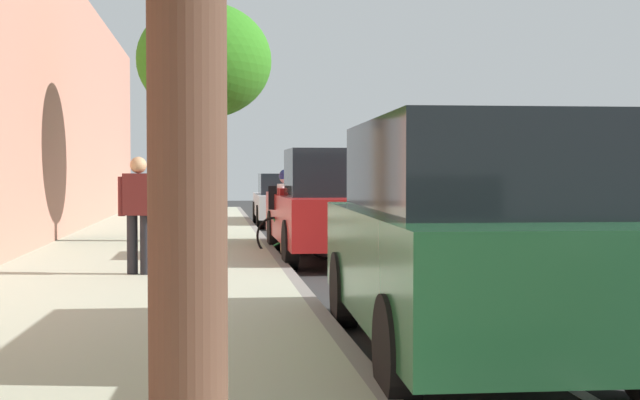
% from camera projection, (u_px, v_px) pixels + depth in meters
% --- Properties ---
extents(ground, '(62.06, 62.06, 0.00)m').
position_uv_depth(ground, '(388.00, 257.00, 15.45)').
color(ground, '#2D2D2D').
extents(sidewalk, '(4.23, 38.79, 0.14)m').
position_uv_depth(sidewalk, '(149.00, 256.00, 14.90)').
color(sidewalk, '#A9B098').
rests_on(sidewalk, ground).
extents(curb_edge, '(0.16, 38.79, 0.14)m').
position_uv_depth(curb_edge, '(273.00, 255.00, 15.18)').
color(curb_edge, gray).
rests_on(curb_edge, ground).
extents(lane_stripe_centre, '(0.14, 35.80, 0.01)m').
position_uv_depth(lane_stripe_centre, '(512.00, 248.00, 17.31)').
color(lane_stripe_centre, white).
rests_on(lane_stripe_centre, ground).
extents(lane_stripe_bike_edge, '(0.12, 38.79, 0.01)m').
position_uv_depth(lane_stripe_bike_edge, '(353.00, 257.00, 15.37)').
color(lane_stripe_bike_edge, white).
rests_on(lane_stripe_bike_edge, ground).
extents(building_facade, '(0.50, 38.79, 6.11)m').
position_uv_depth(building_facade, '(9.00, 85.00, 14.49)').
color(building_facade, '#AE715E').
rests_on(building_facade, ground).
extents(parked_sedan_silver_nearest, '(1.89, 4.43, 1.52)m').
position_uv_depth(parked_sedan_silver_nearest, '(286.00, 200.00, 24.51)').
color(parked_sedan_silver_nearest, '#B7BABF').
rests_on(parked_sedan_silver_nearest, ground).
extents(parked_pickup_red_second, '(2.05, 5.31, 1.95)m').
position_uv_depth(parked_pickup_red_second, '(332.00, 209.00, 15.06)').
color(parked_pickup_red_second, maroon).
rests_on(parked_pickup_red_second, ground).
extents(parked_suv_green_mid, '(2.10, 4.77, 1.99)m').
position_uv_depth(parked_suv_green_mid, '(468.00, 236.00, 7.04)').
color(parked_suv_green_mid, '#1E512D').
rests_on(parked_suv_green_mid, ground).
extents(bicycle_at_curb, '(1.51, 1.02, 0.80)m').
position_uv_depth(bicycle_at_curb, '(299.00, 237.00, 15.23)').
color(bicycle_at_curb, black).
rests_on(bicycle_at_curb, ground).
extents(cyclist_with_backpack, '(0.50, 0.59, 1.62)m').
position_uv_depth(cyclist_with_backpack, '(284.00, 204.00, 15.63)').
color(cyclist_with_backpack, '#C6B284').
rests_on(cyclist_with_backpack, ground).
extents(street_tree_near_cyclist, '(2.75, 2.75, 4.88)m').
position_uv_depth(street_tree_near_cyclist, '(204.00, 62.00, 17.18)').
color(street_tree_near_cyclist, brown).
rests_on(street_tree_near_cyclist, sidewalk).
extents(pedestrian_on_phone, '(0.58, 0.35, 1.63)m').
position_uv_depth(pedestrian_on_phone, '(139.00, 208.00, 11.67)').
color(pedestrian_on_phone, black).
rests_on(pedestrian_on_phone, sidewalk).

